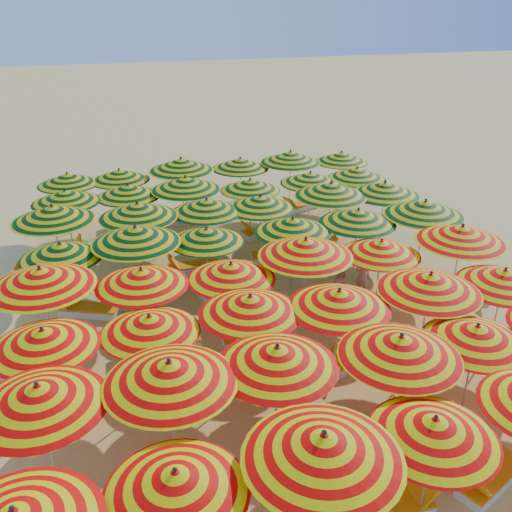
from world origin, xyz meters
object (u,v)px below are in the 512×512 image
object	(u,v)px
umbrella_26	(206,235)
lounger_21	(119,242)
lounger_4	(490,478)
umbrella_41	(357,173)
umbrella_43	(120,175)
lounger_19	(314,249)
umbrella_42	(68,179)
lounger_7	(30,412)
umbrella_9	(400,346)
umbrella_37	(128,191)
umbrella_8	(277,357)
lounger_14	(88,309)
umbrella_18	(41,277)
umbrella_15	(339,299)
umbrella_19	(142,277)
umbrella_10	(476,334)
lounger_17	(193,267)
umbrella_14	(250,305)
umbrella_22	(381,248)
lounger_15	(223,287)
umbrella_17	(504,278)
lounger_16	(44,278)
umbrella_34	(331,189)
umbrella_35	(385,188)
lounger_6	(419,431)
umbrella_23	(462,234)
umbrella_28	(358,216)
umbrella_47	(341,157)
beachgoer_b	(337,275)
lounger_13	(465,298)
umbrella_6	(39,396)
lounger_26	(301,206)
umbrella_33	(260,202)
lounger_27	(350,199)
umbrella_21	(306,248)
lounger_10	(167,342)
lounger_18	(277,256)
umbrella_27	(293,225)
umbrella_44	(181,164)
beachgoer_a	(362,276)
umbrella_25	(136,235)
umbrella_36	(65,197)
umbrella_1	(176,482)
umbrella_13	(150,324)
umbrella_46	(291,157)
lounger_12	(318,315)
umbrella_29	(425,208)
umbrella_39	(250,185)
umbrella_30	(53,213)
lounger_11	(255,336)
umbrella_20	(231,271)
umbrella_45	(240,163)
lounger_24	(172,220)
lounger_22	(263,231)
umbrella_3	(434,428)
umbrella_12	(43,338)

from	to	relation	value
umbrella_26	lounger_21	bearing A→B (deg)	118.80
lounger_4	umbrella_41	bearing A→B (deg)	-127.15
umbrella_43	lounger_19	bearing A→B (deg)	-33.68
umbrella_42	lounger_7	distance (m)	11.03
umbrella_9	umbrella_37	world-z (taller)	umbrella_9
umbrella_8	lounger_14	world-z (taller)	umbrella_8
umbrella_18	lounger_7	distance (m)	3.13
umbrella_15	umbrella_19	bearing A→B (deg)	150.84
umbrella_10	lounger_17	xyz separation A→B (m)	(-4.77, 8.60, -1.97)
umbrella_14	umbrella_22	bearing A→B (deg)	27.65
lounger_15	umbrella_17	bearing A→B (deg)	124.64
umbrella_37	umbrella_42	xyz separation A→B (m)	(-2.12, 1.96, -0.01)
lounger_16	umbrella_19	bearing A→B (deg)	128.84
umbrella_34	umbrella_41	xyz separation A→B (m)	(1.98, 2.22, -0.25)
umbrella_35	lounger_6	bearing A→B (deg)	-110.99
umbrella_23	umbrella_26	distance (m)	7.35
umbrella_28	umbrella_47	world-z (taller)	umbrella_28
beachgoer_b	lounger_13	bearing A→B (deg)	154.88
umbrella_6	lounger_26	distance (m)	16.30
umbrella_33	lounger_27	bearing A→B (deg)	40.79
umbrella_21	lounger_10	world-z (taller)	umbrella_21
lounger_13	lounger_7	bearing A→B (deg)	-173.83
umbrella_8	umbrella_43	size ratio (longest dim) A/B	1.00
umbrella_41	lounger_27	bearing A→B (deg)	68.86
lounger_4	lounger_18	world-z (taller)	same
umbrella_10	umbrella_27	world-z (taller)	umbrella_27
umbrella_37	umbrella_43	world-z (taller)	umbrella_37
umbrella_44	beachgoer_a	bearing A→B (deg)	-58.76
umbrella_17	umbrella_25	bearing A→B (deg)	152.09
umbrella_35	umbrella_36	xyz separation A→B (m)	(-10.87, 2.33, -0.11)
umbrella_1	umbrella_19	distance (m)	6.60
umbrella_28	umbrella_26	bearing A→B (deg)	178.31
umbrella_13	umbrella_46	bearing A→B (deg)	58.21
umbrella_26	lounger_17	xyz separation A→B (m)	(-0.19, 1.88, -1.94)
lounger_12	umbrella_26	bearing A→B (deg)	-25.91
beachgoer_a	umbrella_29	bearing A→B (deg)	-132.50
umbrella_17	umbrella_34	distance (m)	7.15
umbrella_8	umbrella_39	world-z (taller)	umbrella_8
umbrella_30	lounger_4	xyz separation A→B (m)	(8.35, -10.88, -2.24)
lounger_11	lounger_27	world-z (taller)	same
lounger_19	umbrella_8	bearing A→B (deg)	-100.19
umbrella_20	umbrella_45	bearing A→B (deg)	75.12
lounger_24	beachgoer_b	distance (m)	8.40
beachgoer_a	lounger_22	bearing A→B (deg)	-40.45
umbrella_1	umbrella_3	size ratio (longest dim) A/B	0.95
umbrella_22	umbrella_8	bearing A→B (deg)	-134.81
umbrella_12	lounger_6	distance (m)	8.21
umbrella_13	lounger_6	xyz separation A→B (m)	(5.33, -2.68, -1.93)
umbrella_9	lounger_11	xyz separation A→B (m)	(-1.88, 4.26, -2.18)
umbrella_9	umbrella_25	size ratio (longest dim) A/B	0.93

